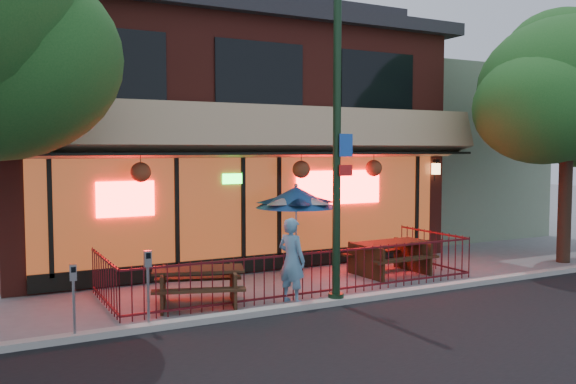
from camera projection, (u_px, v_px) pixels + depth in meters
name	position (u px, v px, depth m)	size (l,w,h in m)	color
ground	(326.00, 299.00, 12.71)	(80.00, 80.00, 0.00)	gray
curb	(339.00, 301.00, 12.27)	(80.00, 0.25, 0.12)	#999993
restaurant_building	(206.00, 117.00, 18.70)	(12.96, 9.49, 8.05)	maroon
neighbor_building	(421.00, 152.00, 23.48)	(6.00, 7.00, 6.00)	slate
patio_fence	(314.00, 265.00, 13.11)	(8.44, 2.62, 1.00)	#4E1017
street_light	(337.00, 148.00, 12.14)	(0.43, 0.32, 7.00)	black
street_tree_right	(567.00, 82.00, 16.63)	(4.80, 4.80, 7.02)	#35231A
picnic_table_left	(198.00, 281.00, 12.11)	(2.12, 1.86, 0.76)	#3D2516
picnic_table_right	(390.00, 253.00, 15.18)	(1.99, 1.56, 0.82)	#342212
patio_umbrella	(296.00, 197.00, 14.97)	(1.99, 2.00, 2.28)	gray
pedestrian	(292.00, 260.00, 12.39)	(0.63, 0.42, 1.73)	#588DB0
parking_meter_near	(148.00, 276.00, 10.51)	(0.12, 0.11, 1.38)	gray
parking_meter_far	(74.00, 289.00, 9.86)	(0.12, 0.11, 1.26)	gray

